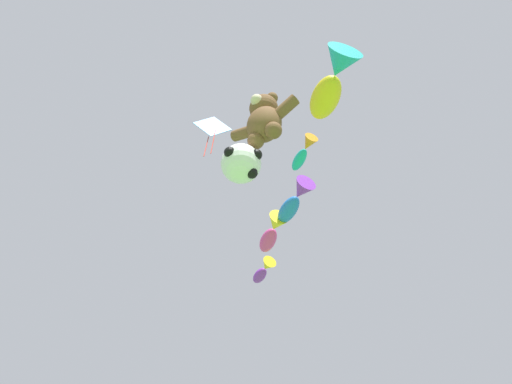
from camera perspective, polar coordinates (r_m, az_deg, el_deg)
The scene contains 8 objects.
teddy_bear_kite at distance 10.90m, azimuth 1.13°, elevation 10.37°, with size 2.12×0.93×2.15m.
soccer_ball_kite at distance 9.88m, azimuth -2.10°, elevation 4.09°, with size 1.11×1.11×1.02m.
fish_kite_goldfin at distance 13.66m, azimuth 10.86°, elevation 15.31°, with size 2.57×2.39×1.18m.
fish_kite_teal at distance 14.51m, azimuth 6.84°, elevation 5.74°, with size 1.51×1.24×0.50m.
fish_kite_cobalt at distance 15.65m, azimuth 5.56°, elevation -1.16°, with size 2.30×1.83×0.82m.
fish_kite_magenta at distance 16.89m, azimuth 2.29°, elevation -5.72°, with size 2.13×1.92×0.81m.
fish_kite_violet at distance 18.55m, azimuth 1.07°, elevation -11.15°, with size 1.66×1.32×0.64m.
diamond_kite at distance 15.22m, azimuth -6.27°, elevation 9.08°, with size 1.05×1.09×2.81m.
Camera 1 is at (4.57, 1.53, 1.59)m, focal length 28.00 mm.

